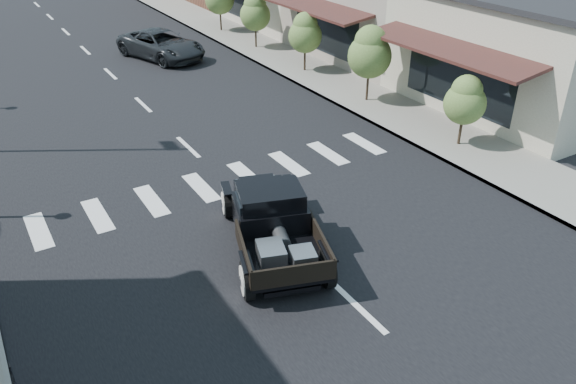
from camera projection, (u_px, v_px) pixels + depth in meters
ground at (289, 243)px, 14.87m from camera, size 120.00×120.00×0.00m
road at (122, 85)px, 26.06m from camera, size 14.00×80.00×0.02m
road_markings at (159, 120)px, 22.33m from camera, size 12.00×60.00×0.06m
sidewalk_right at (280, 57)px, 29.85m from camera, size 3.00×80.00×0.15m
storefront_near at (546, 47)px, 23.49m from camera, size 10.00×9.00×4.50m
storefront_mid at (402, 9)px, 30.21m from camera, size 10.00×9.00×4.50m
small_tree_a at (463, 112)px, 19.45m from camera, size 1.45×1.45×2.42m
small_tree_b at (369, 65)px, 23.26m from camera, size 1.81×1.81×3.02m
small_tree_c at (305, 43)px, 27.02m from camera, size 1.61×1.61×2.68m
small_tree_d at (255, 22)px, 30.77m from camera, size 1.66×1.66×2.77m
small_tree_e at (220, 5)px, 34.14m from camera, size 1.78×1.78×2.97m
hotrod_pickup at (272, 221)px, 14.20m from camera, size 3.72×5.43×1.72m
second_car at (161, 45)px, 29.58m from camera, size 3.92×5.73×1.46m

